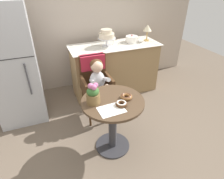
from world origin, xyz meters
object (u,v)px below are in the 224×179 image
object	(u,v)px
flower_vase	(93,94)
table_lamp	(148,28)
tiered_cake_stand	(107,35)
donut_front	(126,96)
cafe_table	(113,115)
round_layer_cake	(132,39)
wicker_chair	(95,77)
seated_child	(98,80)
donut_mid	(121,104)
refrigerator	(13,66)

from	to	relation	value
flower_vase	table_lamp	bearing A→B (deg)	42.73
tiered_cake_stand	donut_front	bearing A→B (deg)	-100.37
cafe_table	tiered_cake_stand	xyz separation A→B (m)	(0.40, 1.30, 0.57)
cafe_table	flower_vase	bearing A→B (deg)	170.45
round_layer_cake	table_lamp	distance (m)	0.33
wicker_chair	round_layer_cake	xyz separation A→B (m)	(0.87, 0.59, 0.31)
donut_front	round_layer_cake	xyz separation A→B (m)	(0.73, 1.36, 0.21)
tiered_cake_stand	round_layer_cake	bearing A→B (deg)	5.68
wicker_chair	seated_child	bearing A→B (deg)	-96.36
cafe_table	flower_vase	distance (m)	0.39
flower_vase	tiered_cake_stand	world-z (taller)	tiered_cake_stand
donut_front	table_lamp	xyz separation A→B (m)	(1.01, 1.33, 0.37)
tiered_cake_stand	wicker_chair	bearing A→B (deg)	-125.58
wicker_chair	donut_mid	size ratio (longest dim) A/B	7.40
wicker_chair	seated_child	distance (m)	0.16
wicker_chair	refrigerator	distance (m)	1.14
tiered_cake_stand	table_lamp	bearing A→B (deg)	1.36
cafe_table	donut_front	bearing A→B (deg)	-4.47
donut_front	wicker_chair	bearing A→B (deg)	100.49
tiered_cake_stand	donut_mid	bearing A→B (deg)	-103.82
cafe_table	donut_mid	world-z (taller)	donut_mid
cafe_table	seated_child	xyz separation A→B (m)	(0.02, 0.61, 0.17)
seated_child	tiered_cake_stand	xyz separation A→B (m)	(0.38, 0.69, 0.40)
cafe_table	seated_child	bearing A→B (deg)	88.30
wicker_chair	donut_mid	xyz separation A→B (m)	(0.03, -0.88, 0.10)
table_lamp	flower_vase	bearing A→B (deg)	-137.27
table_lamp	seated_child	bearing A→B (deg)	-148.43
donut_mid	wicker_chair	bearing A→B (deg)	92.23
donut_mid	table_lamp	size ratio (longest dim) A/B	0.45
table_lamp	refrigerator	distance (m)	2.25
wicker_chair	refrigerator	bearing A→B (deg)	156.15
tiered_cake_stand	refrigerator	size ratio (longest dim) A/B	0.18
seated_child	donut_front	distance (m)	0.64
tiered_cake_stand	round_layer_cake	distance (m)	0.51
donut_front	tiered_cake_stand	bearing A→B (deg)	79.63
flower_vase	round_layer_cake	size ratio (longest dim) A/B	1.15
wicker_chair	tiered_cake_stand	distance (m)	0.79
seated_child	round_layer_cake	distance (m)	1.18
seated_child	donut_mid	xyz separation A→B (m)	(0.03, -0.73, 0.07)
donut_front	donut_mid	bearing A→B (deg)	-135.23
wicker_chair	round_layer_cake	bearing A→B (deg)	27.51
seated_child	table_lamp	world-z (taller)	table_lamp
cafe_table	donut_mid	size ratio (longest dim) A/B	5.59
flower_vase	donut_front	bearing A→B (deg)	-7.38
round_layer_cake	cafe_table	bearing A→B (deg)	-123.42
round_layer_cake	refrigerator	distance (m)	1.96
cafe_table	refrigerator	size ratio (longest dim) A/B	0.42
donut_mid	round_layer_cake	bearing A→B (deg)	60.32
flower_vase	round_layer_cake	bearing A→B (deg)	49.94
cafe_table	wicker_chair	distance (m)	0.77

